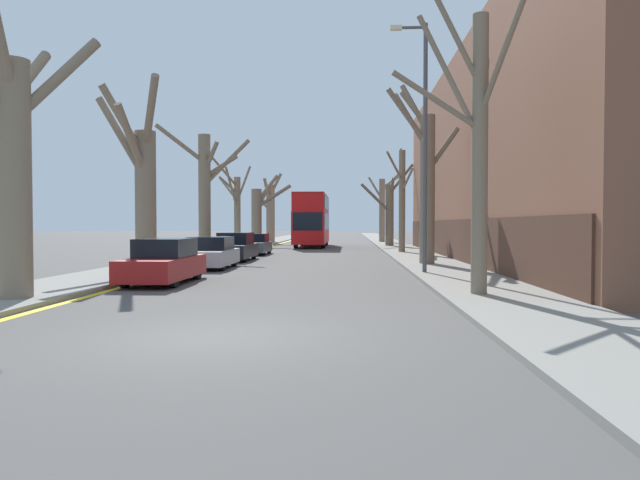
{
  "coord_description": "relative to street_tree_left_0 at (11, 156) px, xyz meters",
  "views": [
    {
      "loc": [
        2.38,
        -9.52,
        1.92
      ],
      "look_at": [
        0.15,
        33.81,
        0.73
      ],
      "focal_mm": 32.0,
      "sensor_mm": 36.0,
      "label": 1
    }
  ],
  "objects": [
    {
      "name": "sidewalk_left",
      "position": [
        -0.47,
        46.05,
        -3.51
      ],
      "size": [
        3.12,
        120.0,
        0.12
      ],
      "primitive_type": "cube",
      "color": "gray",
      "rests_on": "ground"
    },
    {
      "name": "parked_car_2",
      "position": [
        2.16,
        16.39,
        -2.87
      ],
      "size": [
        1.77,
        4.51,
        1.48
      ],
      "color": "black",
      "rests_on": "ground"
    },
    {
      "name": "street_tree_left_2",
      "position": [
        0.14,
        18.14,
        0.27
      ],
      "size": [
        4.73,
        3.16,
        7.34
      ],
      "color": "#7A6B56",
      "rests_on": "ground"
    },
    {
      "name": "street_tree_left_4",
      "position": [
        0.22,
        36.46,
        -0.66
      ],
      "size": [
        3.5,
        2.43,
        6.43
      ],
      "color": "#7A6B56",
      "rests_on": "ground"
    },
    {
      "name": "street_tree_left_1",
      "position": [
        -0.17,
        9.24,
        -0.08
      ],
      "size": [
        3.25,
        2.73,
        7.51
      ],
      "color": "#7A6B56",
      "rests_on": "ground"
    },
    {
      "name": "double_decker_bus",
      "position": [
        5.02,
        35.16,
        -1.06
      ],
      "size": [
        2.56,
        10.63,
        4.43
      ],
      "color": "red",
      "rests_on": "ground"
    },
    {
      "name": "ground_plane",
      "position": [
        5.83,
        -3.95,
        -3.57
      ],
      "size": [
        300.0,
        300.0,
        0.0
      ],
      "primitive_type": "plane",
      "color": "#4C4947"
    },
    {
      "name": "street_tree_right_3",
      "position": [
        11.61,
        35.21,
        -0.54
      ],
      "size": [
        4.62,
        1.62,
        7.09
      ],
      "color": "#7A6B56",
      "rests_on": "ground"
    },
    {
      "name": "kerb_line_stripe",
      "position": [
        1.26,
        46.05,
        -3.57
      ],
      "size": [
        0.24,
        120.0,
        0.01
      ],
      "primitive_type": "cube",
      "color": "yellow",
      "rests_on": "ground"
    },
    {
      "name": "lamp_post",
      "position": [
        10.95,
        8.12,
        1.61
      ],
      "size": [
        1.4,
        0.2,
        9.41
      ],
      "color": "#4C4F54",
      "rests_on": "ground"
    },
    {
      "name": "street_tree_left_5",
      "position": [
        -0.05,
        45.72,
        -0.25
      ],
      "size": [
        3.11,
        3.13,
        7.26
      ],
      "color": "#7A6B56",
      "rests_on": "ground"
    },
    {
      "name": "street_tree_right_0",
      "position": [
        11.5,
        1.5,
        0.54
      ],
      "size": [
        3.18,
        3.92,
        8.02
      ],
      "color": "#7A6B56",
      "rests_on": "ground"
    },
    {
      "name": "parked_car_3",
      "position": [
        2.16,
        22.46,
        -2.94
      ],
      "size": [
        1.79,
        4.05,
        1.33
      ],
      "color": "#4C5156",
      "rests_on": "ground"
    },
    {
      "name": "street_tree_right_1",
      "position": [
        11.71,
        13.1,
        0.52
      ],
      "size": [
        3.59,
        2.01,
        8.46
      ],
      "color": "#7A6B56",
      "rests_on": "ground"
    },
    {
      "name": "parked_car_0",
      "position": [
        2.16,
        4.8,
        -2.89
      ],
      "size": [
        1.72,
        4.4,
        1.45
      ],
      "color": "maroon",
      "rests_on": "ground"
    },
    {
      "name": "sidewalk_right",
      "position": [
        12.13,
        46.05,
        -3.51
      ],
      "size": [
        3.12,
        120.0,
        0.12
      ],
      "primitive_type": "cube",
      "color": "gray",
      "rests_on": "ground"
    },
    {
      "name": "building_facade_right",
      "position": [
        18.68,
        17.44,
        1.82
      ],
      "size": [
        10.08,
        36.59,
        10.8
      ],
      "color": "brown",
      "rests_on": "ground"
    },
    {
      "name": "street_tree_right_4",
      "position": [
        11.67,
        46.01,
        0.13
      ],
      "size": [
        3.97,
        1.54,
        7.42
      ],
      "color": "#7A6B56",
      "rests_on": "ground"
    },
    {
      "name": "parked_car_1",
      "position": [
        2.16,
        10.97,
        -2.92
      ],
      "size": [
        1.85,
        4.04,
        1.38
      ],
      "color": "#9EA3AD",
      "rests_on": "ground"
    },
    {
      "name": "street_tree_left_0",
      "position": [
        0.0,
        0.0,
        0.0
      ],
      "size": [
        3.4,
        3.52,
        7.72
      ],
      "color": "#7A6B56",
      "rests_on": "ground"
    },
    {
      "name": "street_tree_right_2",
      "position": [
        11.65,
        24.21,
        0.07
      ],
      "size": [
        1.75,
        3.45,
        7.08
      ],
      "color": "#7A6B56",
      "rests_on": "ground"
    },
    {
      "name": "street_tree_left_3",
      "position": [
        -0.05,
        27.59,
        -0.32
      ],
      "size": [
        2.49,
        4.4,
        6.85
      ],
      "color": "#7A6B56",
      "rests_on": "ground"
    }
  ]
}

